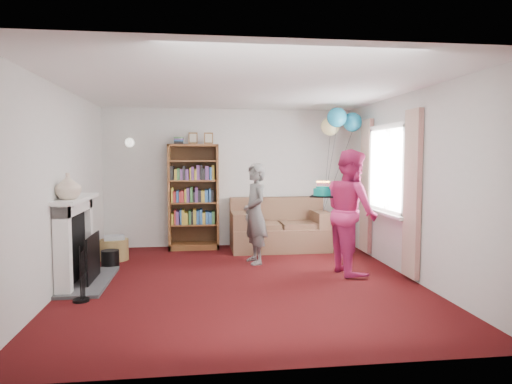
{
  "coord_description": "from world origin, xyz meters",
  "views": [
    {
      "loc": [
        -0.57,
        -5.84,
        1.64
      ],
      "look_at": [
        0.25,
        0.6,
        1.13
      ],
      "focal_mm": 32.0,
      "sensor_mm": 36.0,
      "label": 1
    }
  ],
  "objects": [
    {
      "name": "ground",
      "position": [
        0.0,
        0.0,
        0.0
      ],
      "size": [
        5.0,
        5.0,
        0.0
      ],
      "primitive_type": "plane",
      "color": "#370908",
      "rests_on": "ground"
    },
    {
      "name": "birthday_cake",
      "position": [
        1.2,
        0.47,
        1.13
      ],
      "size": [
        0.33,
        0.33,
        0.22
      ],
      "rotation": [
        0.0,
        0.0,
        -0.43
      ],
      "color": "black",
      "rests_on": "ground"
    },
    {
      "name": "bookcase",
      "position": [
        -0.66,
        2.3,
        0.91
      ],
      "size": [
        0.88,
        0.42,
        2.06
      ],
      "color": "#472B14",
      "rests_on": "ground"
    },
    {
      "name": "wall_left",
      "position": [
        -2.26,
        0.0,
        1.25
      ],
      "size": [
        0.02,
        5.0,
        2.5
      ],
      "primitive_type": "cube",
      "color": "silver",
      "rests_on": "ground"
    },
    {
      "name": "wall_back",
      "position": [
        0.0,
        2.51,
        1.25
      ],
      "size": [
        4.5,
        0.02,
        2.5
      ],
      "primitive_type": "cube",
      "color": "silver",
      "rests_on": "ground"
    },
    {
      "name": "wall_sconce",
      "position": [
        -1.75,
        2.36,
        1.88
      ],
      "size": [
        0.16,
        0.23,
        0.16
      ],
      "color": "gold",
      "rests_on": "ground"
    },
    {
      "name": "mantel_vase",
      "position": [
        -2.12,
        -0.15,
        1.28
      ],
      "size": [
        0.36,
        0.36,
        0.32
      ],
      "primitive_type": "imported",
      "rotation": [
        0.0,
        0.0,
        0.2
      ],
      "color": "beige",
      "rests_on": "fireplace"
    },
    {
      "name": "person_striped",
      "position": [
        0.29,
        1.03,
        0.77
      ],
      "size": [
        0.48,
        0.62,
        1.53
      ],
      "primitive_type": "imported",
      "rotation": [
        0.0,
        0.0,
        -1.36
      ],
      "color": "black",
      "rests_on": "ground"
    },
    {
      "name": "balloons",
      "position": [
        1.81,
        1.68,
        2.22
      ],
      "size": [
        0.66,
        0.71,
        1.78
      ],
      "color": "#3F3F3F",
      "rests_on": "ground"
    },
    {
      "name": "wall_right",
      "position": [
        2.26,
        0.0,
        1.25
      ],
      "size": [
        0.02,
        5.0,
        2.5
      ],
      "primitive_type": "cube",
      "color": "silver",
      "rests_on": "ground"
    },
    {
      "name": "wicker_basket",
      "position": [
        -1.9,
        1.52,
        0.18
      ],
      "size": [
        0.44,
        0.44,
        0.39
      ],
      "rotation": [
        0.0,
        0.0,
        0.25
      ],
      "color": "olive",
      "rests_on": "ground"
    },
    {
      "name": "person_magenta",
      "position": [
        1.55,
        0.28,
        0.87
      ],
      "size": [
        0.74,
        0.91,
        1.74
      ],
      "primitive_type": "imported",
      "rotation": [
        0.0,
        0.0,
        1.67
      ],
      "color": "#BD2561",
      "rests_on": "ground"
    },
    {
      "name": "ceiling",
      "position": [
        0.0,
        0.0,
        2.5
      ],
      "size": [
        4.5,
        5.0,
        0.01
      ],
      "primitive_type": "cube",
      "color": "white",
      "rests_on": "wall_back"
    },
    {
      "name": "fireplace",
      "position": [
        -2.09,
        0.19,
        0.51
      ],
      "size": [
        0.55,
        1.8,
        1.12
      ],
      "color": "#3F3F42",
      "rests_on": "ground"
    },
    {
      "name": "sofa",
      "position": [
        0.84,
        2.07,
        0.34
      ],
      "size": [
        1.7,
        0.9,
        0.9
      ],
      "rotation": [
        0.0,
        0.0,
        -0.0
      ],
      "color": "brown",
      "rests_on": "ground"
    },
    {
      "name": "window_bay",
      "position": [
        2.21,
        0.6,
        1.2
      ],
      "size": [
        0.14,
        2.02,
        2.2
      ],
      "color": "white",
      "rests_on": "ground"
    }
  ]
}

